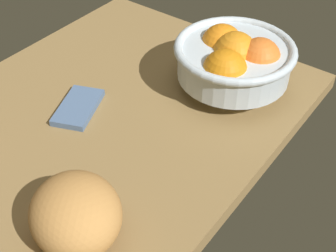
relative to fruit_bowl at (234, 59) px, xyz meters
The scene contains 4 objects.
ground_plane 25.48cm from the fruit_bowl, 143.46° to the left, with size 71.73×58.67×3.00cm, color olive.
fruit_bowl is the anchor object (origin of this frame).
bread_loaf 42.27cm from the fruit_bowl, behind, with size 13.97×12.41×9.10cm, color #C68947.
napkin_folded 30.31cm from the fruit_bowl, 139.87° to the left, with size 11.14×6.30×1.19cm, color slate.
Camera 1 is at (-46.32, -48.04, 54.49)cm, focal length 49.43 mm.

